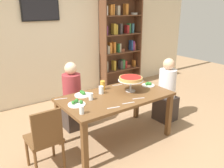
{
  "coord_description": "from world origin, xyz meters",
  "views": [
    {
      "loc": [
        -1.92,
        -2.57,
        2.01
      ],
      "look_at": [
        0.0,
        0.1,
        0.89
      ],
      "focal_mm": 37.38,
      "sensor_mm": 36.0,
      "label": 1
    }
  ],
  "objects_px": {
    "salad_plate_near_diner": "(148,85)",
    "water_glass_clear_spare": "(101,90)",
    "water_glass_clear_near": "(82,110)",
    "cutlery_knife_near": "(128,103)",
    "chair_head_west": "(45,137)",
    "cutlery_knife_far": "(114,108)",
    "cutlery_fork_near": "(61,99)",
    "salad_plate_spare": "(83,94)",
    "diner_head_east": "(166,94)",
    "dining_table": "(116,101)",
    "cutlery_spare_fork": "(117,85)",
    "bookshelf": "(120,42)",
    "television": "(40,9)",
    "beer_glass_amber_tall": "(103,85)",
    "diner_far_left": "(73,101)",
    "salad_plate_far_diner": "(77,103)",
    "deep_dish_pizza_stand": "(131,79)",
    "water_glass_clear_far": "(91,97)",
    "cutlery_fork_far": "(139,98)"
  },
  "relations": [
    {
      "from": "diner_far_left",
      "to": "salad_plate_spare",
      "type": "xyz_separation_m",
      "value": [
        -0.04,
        -0.45,
        0.27
      ]
    },
    {
      "from": "diner_head_east",
      "to": "cutlery_spare_fork",
      "type": "distance_m",
      "value": 0.94
    },
    {
      "from": "bookshelf",
      "to": "cutlery_fork_near",
      "type": "xyz_separation_m",
      "value": [
        -2.33,
        -1.67,
        -0.39
      ]
    },
    {
      "from": "chair_head_west",
      "to": "cutlery_knife_near",
      "type": "relative_size",
      "value": 4.83
    },
    {
      "from": "cutlery_fork_near",
      "to": "diner_head_east",
      "type": "bearing_deg",
      "value": -171.79
    },
    {
      "from": "cutlery_fork_near",
      "to": "television",
      "type": "bearing_deg",
      "value": -86.03
    },
    {
      "from": "water_glass_clear_far",
      "to": "cutlery_knife_near",
      "type": "distance_m",
      "value": 0.54
    },
    {
      "from": "diner_far_left",
      "to": "cutlery_knife_near",
      "type": "xyz_separation_m",
      "value": [
        0.32,
        -1.07,
        0.25
      ]
    },
    {
      "from": "salad_plate_far_diner",
      "to": "salad_plate_spare",
      "type": "height_order",
      "value": "same"
    },
    {
      "from": "dining_table",
      "to": "television",
      "type": "distance_m",
      "value": 2.48
    },
    {
      "from": "salad_plate_spare",
      "to": "diner_head_east",
      "type": "bearing_deg",
      "value": -9.96
    },
    {
      "from": "dining_table",
      "to": "cutlery_knife_far",
      "type": "relative_size",
      "value": 9.13
    },
    {
      "from": "deep_dish_pizza_stand",
      "to": "water_glass_clear_far",
      "type": "distance_m",
      "value": 0.7
    },
    {
      "from": "salad_plate_near_diner",
      "to": "cutlery_knife_near",
      "type": "height_order",
      "value": "salad_plate_near_diner"
    },
    {
      "from": "dining_table",
      "to": "water_glass_clear_near",
      "type": "height_order",
      "value": "water_glass_clear_near"
    },
    {
      "from": "salad_plate_near_diner",
      "to": "water_glass_clear_near",
      "type": "height_order",
      "value": "water_glass_clear_near"
    },
    {
      "from": "diner_far_left",
      "to": "beer_glass_amber_tall",
      "type": "xyz_separation_m",
      "value": [
        0.33,
        -0.41,
        0.32
      ]
    },
    {
      "from": "diner_head_east",
      "to": "salad_plate_far_diner",
      "type": "xyz_separation_m",
      "value": [
        -1.77,
        0.02,
        0.27
      ]
    },
    {
      "from": "water_glass_clear_near",
      "to": "water_glass_clear_far",
      "type": "xyz_separation_m",
      "value": [
        0.32,
        0.32,
        -0.0
      ]
    },
    {
      "from": "cutlery_knife_far",
      "to": "cutlery_fork_near",
      "type": "bearing_deg",
      "value": 137.01
    },
    {
      "from": "salad_plate_near_diner",
      "to": "water_glass_clear_spare",
      "type": "height_order",
      "value": "water_glass_clear_spare"
    },
    {
      "from": "dining_table",
      "to": "diner_head_east",
      "type": "height_order",
      "value": "diner_head_east"
    },
    {
      "from": "television",
      "to": "salad_plate_far_diner",
      "type": "xyz_separation_m",
      "value": [
        -0.36,
        -2.07,
        -1.17
      ]
    },
    {
      "from": "salad_plate_spare",
      "to": "cutlery_spare_fork",
      "type": "xyz_separation_m",
      "value": [
        0.7,
        0.07,
        -0.02
      ]
    },
    {
      "from": "chair_head_west",
      "to": "salad_plate_near_diner",
      "type": "distance_m",
      "value": 1.85
    },
    {
      "from": "cutlery_knife_near",
      "to": "beer_glass_amber_tall",
      "type": "bearing_deg",
      "value": 102.96
    },
    {
      "from": "bookshelf",
      "to": "diner_head_east",
      "type": "distance_m",
      "value": 2.15
    },
    {
      "from": "bookshelf",
      "to": "diner_far_left",
      "type": "distance_m",
      "value": 2.43
    },
    {
      "from": "dining_table",
      "to": "water_glass_clear_spare",
      "type": "distance_m",
      "value": 0.28
    },
    {
      "from": "diner_head_east",
      "to": "beer_glass_amber_tall",
      "type": "distance_m",
      "value": 1.24
    },
    {
      "from": "diner_far_left",
      "to": "cutlery_knife_near",
      "type": "height_order",
      "value": "diner_far_left"
    },
    {
      "from": "beer_glass_amber_tall",
      "to": "water_glass_clear_spare",
      "type": "bearing_deg",
      "value": -131.01
    },
    {
      "from": "television",
      "to": "chair_head_west",
      "type": "distance_m",
      "value": 2.77
    },
    {
      "from": "cutlery_fork_near",
      "to": "cutlery_knife_near",
      "type": "relative_size",
      "value": 1.0
    },
    {
      "from": "salad_plate_far_diner",
      "to": "beer_glass_amber_tall",
      "type": "height_order",
      "value": "beer_glass_amber_tall"
    },
    {
      "from": "dining_table",
      "to": "television",
      "type": "height_order",
      "value": "television"
    },
    {
      "from": "deep_dish_pizza_stand",
      "to": "cutlery_knife_far",
      "type": "bearing_deg",
      "value": -148.94
    },
    {
      "from": "salad_plate_near_diner",
      "to": "water_glass_clear_spare",
      "type": "distance_m",
      "value": 0.84
    },
    {
      "from": "dining_table",
      "to": "cutlery_knife_far",
      "type": "bearing_deg",
      "value": -130.74
    },
    {
      "from": "dining_table",
      "to": "diner_head_east",
      "type": "distance_m",
      "value": 1.15
    },
    {
      "from": "bookshelf",
      "to": "water_glass_clear_far",
      "type": "distance_m",
      "value": 2.81
    },
    {
      "from": "water_glass_clear_near",
      "to": "deep_dish_pizza_stand",
      "type": "bearing_deg",
      "value": 14.64
    },
    {
      "from": "cutlery_fork_far",
      "to": "cutlery_knife_far",
      "type": "xyz_separation_m",
      "value": [
        -0.48,
        -0.05,
        0.0
      ]
    },
    {
      "from": "water_glass_clear_spare",
      "to": "cutlery_fork_near",
      "type": "xyz_separation_m",
      "value": [
        -0.58,
        0.16,
        -0.06
      ]
    },
    {
      "from": "diner_head_east",
      "to": "water_glass_clear_spare",
      "type": "distance_m",
      "value": 1.33
    },
    {
      "from": "salad_plate_far_diner",
      "to": "cutlery_knife_far",
      "type": "bearing_deg",
      "value": -47.42
    },
    {
      "from": "cutlery_fork_near",
      "to": "dining_table",
      "type": "bearing_deg",
      "value": 172.65
    },
    {
      "from": "diner_head_east",
      "to": "cutlery_fork_near",
      "type": "relative_size",
      "value": 6.39
    },
    {
      "from": "water_glass_clear_far",
      "to": "salad_plate_near_diner",
      "type": "bearing_deg",
      "value": -1.81
    },
    {
      "from": "deep_dish_pizza_stand",
      "to": "water_glass_clear_far",
      "type": "height_order",
      "value": "deep_dish_pizza_stand"
    }
  ]
}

